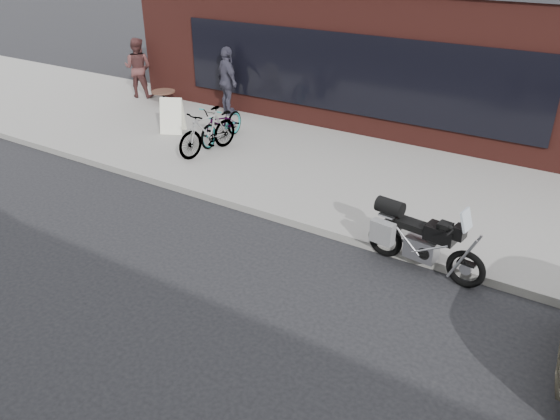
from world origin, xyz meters
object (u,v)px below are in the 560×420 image
object	(u,v)px
cafe_table	(163,92)
cafe_patron_right	(228,81)
bicycle_front	(222,123)
bicycle_rear	(208,131)
cafe_patron_left	(138,68)
motorcycle	(417,238)
sandwich_sign	(172,115)

from	to	relation	value
cafe_table	cafe_patron_right	distance (m)	2.40
bicycle_front	cafe_table	distance (m)	3.95
bicycle_rear	cafe_patron_left	xyz separation A→B (m)	(-5.02, 2.74, 0.38)
motorcycle	bicycle_front	xyz separation A→B (m)	(-6.11, 2.79, 0.07)
motorcycle	cafe_patron_left	size ratio (longest dim) A/B	1.10
bicycle_rear	cafe_table	size ratio (longest dim) A/B	2.50
motorcycle	sandwich_sign	size ratio (longest dim) A/B	2.19
motorcycle	cafe_patron_right	bearing A→B (deg)	154.66
sandwich_sign	bicycle_rear	bearing A→B (deg)	-47.74
cafe_patron_right	motorcycle	bearing A→B (deg)	177.43
bicycle_front	motorcycle	bearing A→B (deg)	-29.87
sandwich_sign	cafe_patron_right	xyz separation A→B (m)	(0.29, 2.06, 0.50)
bicycle_rear	sandwich_sign	bearing A→B (deg)	166.74
cafe_table	cafe_patron_right	size ratio (longest dim) A/B	0.37
sandwich_sign	bicycle_front	bearing A→B (deg)	-21.36
bicycle_rear	sandwich_sign	world-z (taller)	bicycle_rear
bicycle_rear	cafe_patron_right	world-z (taller)	cafe_patron_right
cafe_table	cafe_patron_left	size ratio (longest dim) A/B	0.39
cafe_table	cafe_patron_right	bearing A→B (deg)	6.21
motorcycle	cafe_table	world-z (taller)	motorcycle
bicycle_front	bicycle_rear	xyz separation A→B (m)	(0.21, -0.82, 0.06)
cafe_patron_left	cafe_patron_right	world-z (taller)	cafe_patron_right
cafe_patron_left	cafe_patron_right	bearing A→B (deg)	158.78
bicycle_front	cafe_table	size ratio (longest dim) A/B	2.52
bicycle_front	cafe_table	world-z (taller)	bicycle_front
sandwich_sign	cafe_patron_left	distance (m)	3.88
bicycle_front	sandwich_sign	world-z (taller)	bicycle_front
cafe_patron_left	motorcycle	bearing A→B (deg)	135.39
cafe_patron_right	bicycle_rear	bearing A→B (deg)	148.17
motorcycle	bicycle_front	bearing A→B (deg)	162.72
cafe_patron_right	sandwich_sign	bearing A→B (deg)	111.98
motorcycle	cafe_patron_right	world-z (taller)	cafe_patron_right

